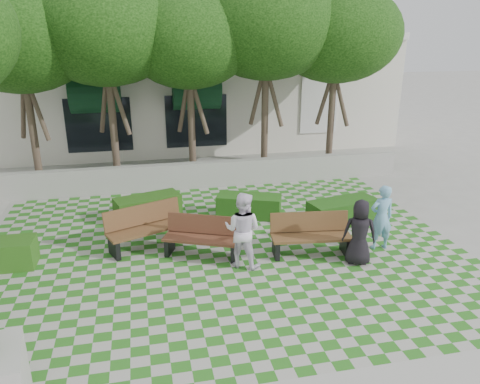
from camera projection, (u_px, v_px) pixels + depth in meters
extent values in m
plane|color=gray|center=(233.00, 271.00, 10.92)|extent=(90.00, 90.00, 0.00)
plane|color=#2B721E|center=(225.00, 252.00, 11.84)|extent=(12.00, 12.00, 0.00)
cube|color=#9E9B93|center=(198.00, 175.00, 16.48)|extent=(15.00, 0.36, 0.90)
cube|color=#56381D|center=(311.00, 237.00, 11.52)|extent=(2.03, 0.83, 0.07)
cube|color=#56381D|center=(309.00, 221.00, 11.69)|extent=(1.97, 0.37, 0.49)
cube|color=black|center=(276.00, 248.00, 11.53)|extent=(0.17, 0.56, 0.48)
cube|color=black|center=(345.00, 245.00, 11.69)|extent=(0.17, 0.56, 0.48)
cube|color=#512C1C|center=(202.00, 239.00, 11.47)|extent=(1.95, 1.28, 0.06)
cube|color=#512C1C|center=(204.00, 224.00, 11.62)|extent=(1.78, 0.87, 0.47)
cube|color=black|center=(170.00, 245.00, 11.70)|extent=(0.30, 0.52, 0.46)
cube|color=black|center=(235.00, 251.00, 11.40)|extent=(0.30, 0.52, 0.46)
cube|color=#53351C|center=(148.00, 229.00, 11.91)|extent=(2.14, 1.36, 0.07)
cube|color=#53351C|center=(142.00, 214.00, 12.04)|extent=(1.96, 0.92, 0.52)
cube|color=black|center=(114.00, 247.00, 11.51)|extent=(0.32, 0.57, 0.50)
cube|color=black|center=(180.00, 230.00, 12.49)|extent=(0.32, 0.57, 0.50)
cube|color=#1A4512|center=(342.00, 212.00, 13.47)|extent=(2.13, 1.20, 0.70)
cube|color=#1D4B14|center=(249.00, 206.00, 13.97)|extent=(2.02, 1.39, 0.66)
cube|color=#204913|center=(148.00, 207.00, 13.88)|extent=(2.04, 1.30, 0.67)
imported|color=#75B3D6|center=(381.00, 217.00, 11.76)|extent=(0.62, 0.41, 1.71)
imported|color=black|center=(359.00, 232.00, 11.03)|extent=(0.91, 0.76, 1.60)
imported|color=white|center=(243.00, 230.00, 10.89)|extent=(1.12, 1.05, 1.83)
cylinder|color=#47382B|center=(34.00, 136.00, 16.20)|extent=(0.26, 0.26, 3.64)
ellipsoid|color=#1E4C11|center=(19.00, 37.00, 15.12)|extent=(4.80, 4.80, 3.60)
cylinder|color=#47382B|center=(114.00, 130.00, 16.72)|extent=(0.26, 0.26, 3.81)
ellipsoid|color=#1E4C11|center=(104.00, 29.00, 15.59)|extent=(5.00, 5.00, 3.75)
cylinder|color=#47382B|center=(192.00, 129.00, 17.32)|extent=(0.26, 0.26, 3.58)
ellipsoid|color=#1E4C11|center=(189.00, 39.00, 16.25)|extent=(4.60, 4.60, 3.45)
cylinder|color=#47382B|center=(265.00, 122.00, 17.83)|extent=(0.26, 0.26, 3.92)
ellipsoid|color=#1E4C11|center=(266.00, 24.00, 16.66)|extent=(5.20, 5.20, 3.90)
cylinder|color=#47382B|center=(331.00, 122.00, 18.41)|extent=(0.26, 0.26, 3.70)
ellipsoid|color=#1E4C11|center=(337.00, 33.00, 17.31)|extent=(4.80, 4.80, 3.60)
cube|color=silver|center=(196.00, 88.00, 23.36)|extent=(18.00, 8.00, 5.00)
cube|color=white|center=(206.00, 37.00, 18.85)|extent=(18.00, 0.30, 0.30)
cube|color=black|center=(319.00, 103.00, 20.77)|extent=(1.40, 0.10, 2.40)
cylinder|color=#0F371C|center=(95.00, 90.00, 18.59)|extent=(3.00, 1.80, 1.80)
cube|color=black|center=(99.00, 125.00, 19.06)|extent=(2.60, 0.08, 2.20)
cylinder|color=#0F371C|center=(195.00, 88.00, 19.39)|extent=(3.00, 1.80, 1.80)
cube|color=black|center=(196.00, 121.00, 19.86)|extent=(2.60, 0.08, 2.20)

